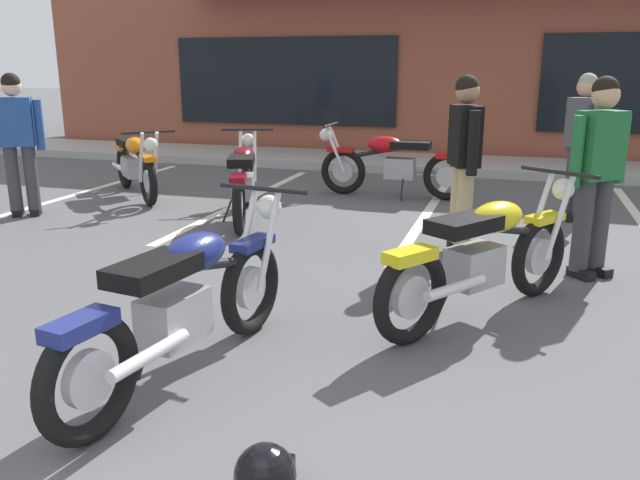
{
  "coord_description": "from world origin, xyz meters",
  "views": [
    {
      "loc": [
        1.0,
        -0.29,
        1.75
      ],
      "look_at": [
        -0.3,
        3.93,
        0.55
      ],
      "focal_mm": 36.06,
      "sensor_mm": 36.0,
      "label": 1
    }
  ],
  "objects": [
    {
      "name": "motorcycle_foreground_classic",
      "position": [
        -0.74,
        2.75,
        0.46
      ],
      "size": [
        0.74,
        2.1,
        0.98
      ],
      "color": "black",
      "rests_on": "ground_plane"
    },
    {
      "name": "ground_plane",
      "position": [
        0.0,
        3.61,
        0.0
      ],
      "size": [
        80.0,
        80.0,
        0.0
      ],
      "primitive_type": "plane",
      "color": "#515154"
    },
    {
      "name": "motorcycle_silver_naked",
      "position": [
        -3.98,
        7.31,
        0.46
      ],
      "size": [
        1.66,
        1.65,
        0.98
      ],
      "color": "black",
      "rests_on": "ground_plane"
    },
    {
      "name": "painted_stall_lines",
      "position": [
        0.0,
        7.53,
        0.0
      ],
      "size": [
        9.9,
        4.8,
        0.01
      ],
      "color": "silver",
      "rests_on": "ground_plane"
    },
    {
      "name": "person_in_black_shirt",
      "position": [
        1.65,
        5.43,
        0.95
      ],
      "size": [
        0.51,
        0.47,
        1.68
      ],
      "color": "black",
      "rests_on": "ground_plane"
    },
    {
      "name": "person_by_back_row",
      "position": [
        0.53,
        5.86,
        0.95
      ],
      "size": [
        0.38,
        0.59,
        1.68
      ],
      "color": "black",
      "rests_on": "ground_plane"
    },
    {
      "name": "helmet_on_pavement",
      "position": [
        0.11,
        1.83,
        0.13
      ],
      "size": [
        0.26,
        0.26,
        0.26
      ],
      "color": "black",
      "rests_on": "ground_plane"
    },
    {
      "name": "brick_storefront_building",
      "position": [
        0.0,
        14.89,
        2.03
      ],
      "size": [
        17.95,
        6.35,
        4.05
      ],
      "color": "brown",
      "rests_on": "ground_plane"
    },
    {
      "name": "motorcycle_orange_scrambler",
      "position": [
        0.84,
        4.2,
        0.46
      ],
      "size": [
        1.41,
        1.84,
        0.98
      ],
      "color": "black",
      "rests_on": "ground_plane"
    },
    {
      "name": "motorcycle_blue_standard",
      "position": [
        -2.03,
        6.54,
        0.46
      ],
      "size": [
        1.03,
        2.03,
        0.98
      ],
      "color": "black",
      "rests_on": "ground_plane"
    },
    {
      "name": "motorcycle_red_sportbike",
      "position": [
        -0.61,
        8.33,
        0.46
      ],
      "size": [
        2.11,
        0.66,
        0.98
      ],
      "color": "black",
      "rests_on": "ground_plane"
    },
    {
      "name": "person_in_shorts_foreground",
      "position": [
        1.69,
        7.63,
        0.95
      ],
      "size": [
        0.4,
        0.57,
        1.68
      ],
      "color": "black",
      "rests_on": "ground_plane"
    },
    {
      "name": "person_near_building",
      "position": [
        -4.59,
        5.88,
        0.95
      ],
      "size": [
        0.56,
        0.41,
        1.68
      ],
      "color": "black",
      "rests_on": "ground_plane"
    },
    {
      "name": "sidewalk_kerb",
      "position": [
        0.0,
        11.13,
        0.07
      ],
      "size": [
        22.0,
        1.8,
        0.14
      ],
      "primitive_type": "cube",
      "color": "#A8A59E",
      "rests_on": "ground_plane"
    }
  ]
}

